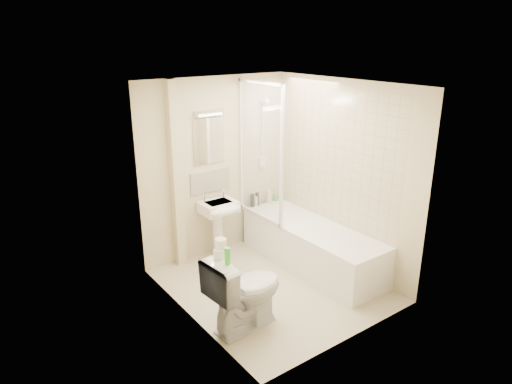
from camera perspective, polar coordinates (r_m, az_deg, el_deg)
floor at (r=5.66m, az=2.05°, el=-11.63°), size 2.50×2.50×0.00m
wall_back at (r=6.13m, az=-5.04°, el=3.03°), size 2.20×0.02×2.40m
wall_left at (r=4.59m, az=-8.66°, el=-2.71°), size 0.02×2.50×2.40m
wall_right at (r=5.86m, az=10.69°, el=2.01°), size 0.02×2.50×2.40m
ceiling at (r=4.89m, az=2.39°, el=13.35°), size 2.20×2.50×0.02m
tile_back at (r=6.47m, az=0.67°, el=6.01°), size 0.70×0.01×1.75m
tile_right at (r=5.88m, az=9.85°, el=4.39°), size 0.01×2.10×1.75m
pipe_boxing at (r=5.80m, az=-9.97°, el=1.87°), size 0.12×0.12×2.40m
splashback at (r=6.13m, az=-5.73°, el=1.33°), size 0.60×0.02×0.30m
mirror at (r=5.98m, az=-5.89°, el=6.35°), size 0.46×0.01×0.60m
strip_light at (r=5.89m, az=-5.90°, el=9.82°), size 0.42×0.07×0.07m
bathtub at (r=6.04m, az=6.99°, el=-6.55°), size 0.70×2.10×0.55m
shower_screen at (r=5.92m, az=0.50°, el=5.02°), size 0.04×0.92×1.80m
shower_fixture at (r=6.41m, az=0.90°, el=6.99°), size 0.10×0.16×0.99m
pedestal_sink at (r=6.07m, az=-4.51°, el=-2.73°), size 0.47×0.45×0.91m
bottle_black_a at (r=6.51m, az=-0.46°, el=-1.07°), size 0.05×0.05×0.19m
bottle_white_a at (r=6.55m, az=-0.01°, el=-1.13°), size 0.05×0.05×0.15m
bottle_black_b at (r=6.56m, az=0.15°, el=-0.89°), size 0.05×0.05×0.20m
bottle_cream at (r=6.68m, az=1.62°, el=-0.55°), size 0.07×0.07×0.19m
bottle_white_b at (r=6.70m, az=1.76°, el=-0.63°), size 0.05×0.05×0.16m
bottle_green at (r=6.77m, az=2.52°, el=-0.69°), size 0.07×0.07×0.10m
toilet at (r=4.75m, az=-1.36°, el=-12.21°), size 0.61×0.90×0.84m
toilet_roll_lower at (r=4.45m, az=-4.70°, el=-7.74°), size 0.10×0.10×0.09m
toilet_roll_upper at (r=4.45m, az=-4.43°, el=-6.41°), size 0.11×0.11×0.09m
green_bottle at (r=4.32m, az=-3.59°, el=-7.98°), size 0.05×0.05×0.17m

